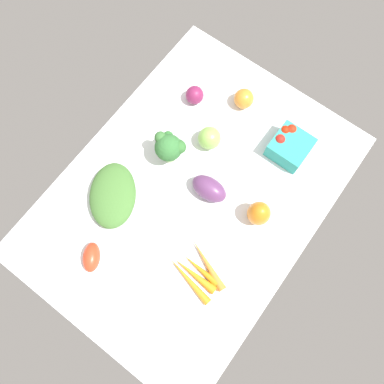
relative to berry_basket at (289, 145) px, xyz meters
The scene contains 11 objects.
tablecloth 35.04cm from the berry_basket, 152.44° to the left, with size 104.00×76.00×2.00cm, color white.
berry_basket is the anchor object (origin of this frame).
eggplant 29.71cm from the berry_basket, 155.78° to the left, with size 11.72×7.02×7.02cm, color #613665.
carrot_bunch 49.50cm from the berry_basket, behind, with size 14.58×18.70×2.67cm.
broccoli_head 38.49cm from the berry_basket, 130.09° to the left, with size 9.07×10.21×12.31cm.
red_onion_center 35.62cm from the berry_basket, 95.18° to the left, with size 6.15×6.15×6.15cm, color #7D214C.
roma_tomato 70.67cm from the berry_basket, 156.78° to the left, with size 8.82×5.08×5.08cm, color red.
heirloom_tomato_green 25.76cm from the berry_basket, 120.98° to the left, with size 7.47×7.47×7.47cm, color #88BC52.
leafy_greens_clump 58.16cm from the berry_basket, 143.18° to the left, with size 21.19×14.33×6.79cm, color #437333.
bell_pepper_orange 25.31cm from the berry_basket, 169.58° to the right, with size 7.03×7.03×9.84cm, color orange.
heirloom_tomato_orange 22.05cm from the berry_basket, 75.83° to the left, with size 6.70×6.70×6.70cm, color orange.
Camera 1 is at (-26.45, -19.69, 116.08)cm, focal length 34.89 mm.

